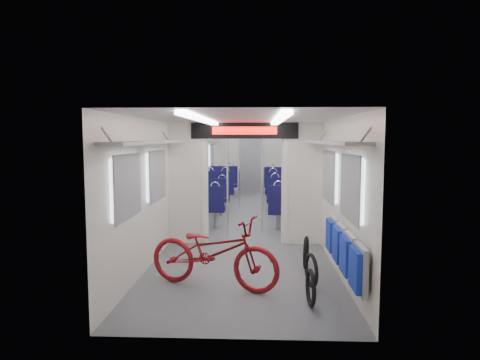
{
  "coord_description": "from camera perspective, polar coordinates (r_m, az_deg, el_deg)",
  "views": [
    {
      "loc": [
        0.25,
        -10.11,
        2.01
      ],
      "look_at": [
        -0.11,
        -1.4,
        1.16
      ],
      "focal_mm": 32.0,
      "sensor_mm": 36.0,
      "label": 1
    }
  ],
  "objects": [
    {
      "name": "stanchion_near_left",
      "position": [
        8.61,
        -1.68,
        -0.13
      ],
      "size": [
        0.04,
        0.04,
        2.3
      ],
      "primitive_type": "cylinder",
      "color": "silver",
      "rests_on": "ground"
    },
    {
      "name": "stanchion_near_right",
      "position": [
        9.03,
        2.97,
        0.13
      ],
      "size": [
        0.04,
        0.04,
        2.3
      ],
      "primitive_type": "cylinder",
      "color": "silver",
      "rests_on": "ground"
    },
    {
      "name": "flip_bench",
      "position": [
        5.72,
        13.6,
        -9.03
      ],
      "size": [
        0.12,
        2.12,
        0.53
      ],
      "color": "gray",
      "rests_on": "carriage"
    },
    {
      "name": "bike_hoop_a",
      "position": [
        5.34,
        9.39,
        -14.25
      ],
      "size": [
        0.08,
        0.46,
        0.46
      ],
      "primitive_type": "torus",
      "rotation": [
        1.57,
        0.0,
        1.64
      ],
      "color": "black",
      "rests_on": "ground"
    },
    {
      "name": "seat_bay_far_right",
      "position": [
        13.7,
        5.26,
        -0.49
      ],
      "size": [
        0.94,
        2.22,
        1.15
      ],
      "color": "#0F0C38",
      "rests_on": "ground"
    },
    {
      "name": "bike_hoop_c",
      "position": [
        6.76,
        8.79,
        -9.74
      ],
      "size": [
        0.15,
        0.51,
        0.51
      ],
      "primitive_type": "torus",
      "rotation": [
        1.57,
        0.0,
        1.37
      ],
      "color": "black",
      "rests_on": "ground"
    },
    {
      "name": "stanchion_far_right",
      "position": [
        12.2,
        3.07,
        1.55
      ],
      "size": [
        0.04,
        0.04,
        2.3
      ],
      "primitive_type": "cylinder",
      "color": "silver",
      "rests_on": "ground"
    },
    {
      "name": "seat_bay_near_right",
      "position": [
        10.33,
        6.19,
        -2.6
      ],
      "size": [
        0.91,
        2.08,
        1.1
      ],
      "color": "#0F0C38",
      "rests_on": "ground"
    },
    {
      "name": "seat_bay_near_left",
      "position": [
        10.51,
        -4.1,
        -2.56
      ],
      "size": [
        0.88,
        1.91,
        1.05
      ],
      "color": "#0F0C38",
      "rests_on": "ground"
    },
    {
      "name": "stanchion_far_left",
      "position": [
        12.17,
        -0.08,
        1.54
      ],
      "size": [
        0.04,
        0.04,
        2.3
      ],
      "primitive_type": "cylinder",
      "color": "silver",
      "rests_on": "ground"
    },
    {
      "name": "bike_hoop_b",
      "position": [
        5.97,
        9.48,
        -12.03
      ],
      "size": [
        0.15,
        0.47,
        0.47
      ],
      "primitive_type": "torus",
      "rotation": [
        1.57,
        0.0,
        1.78
      ],
      "color": "black",
      "rests_on": "ground"
    },
    {
      "name": "carriage",
      "position": [
        9.86,
        0.95,
        2.64
      ],
      "size": [
        12.0,
        12.02,
        2.31
      ],
      "color": "#515456",
      "rests_on": "ground"
    },
    {
      "name": "seat_bay_far_left",
      "position": [
        13.72,
        -2.56,
        -0.42
      ],
      "size": [
        0.96,
        2.31,
        1.17
      ],
      "color": "#0F0C38",
      "rests_on": "ground"
    },
    {
      "name": "bicycle",
      "position": [
        5.83,
        -3.56,
        -9.54
      ],
      "size": [
        1.96,
        1.2,
        0.97
      ],
      "primitive_type": "imported",
      "rotation": [
        0.0,
        0.0,
        1.25
      ],
      "color": "maroon",
      "rests_on": "ground"
    }
  ]
}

